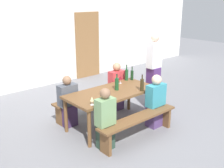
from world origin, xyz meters
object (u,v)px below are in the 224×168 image
bench_near (138,122)px  wine_bottle_3 (132,75)px  wine_bottle_1 (127,75)px  wine_bottle_2 (142,85)px  seated_guest_near_0 (105,121)px  tasting_table (112,95)px  seated_guest_near_1 (155,103)px  wine_glass_0 (92,99)px  bench_far (90,100)px  seated_guest_far_1 (117,88)px  wooden_door (88,45)px  standing_host (153,73)px  wine_glass_1 (120,78)px  seated_guest_far_0 (68,103)px  wine_bottle_0 (117,84)px

bench_near → wine_bottle_3: size_ratio=5.77×
wine_bottle_1 → wine_bottle_3: size_ratio=1.16×
wine_bottle_2 → seated_guest_near_0: seated_guest_near_0 is taller
wine_bottle_1 → bench_near: bearing=-124.2°
tasting_table → seated_guest_near_1: (0.65, -0.59, -0.16)m
bench_near → wine_glass_0: 0.99m
wine_bottle_1 → bench_far: bearing=152.5°
wine_bottle_3 → seated_guest_far_1: (-0.20, 0.30, -0.33)m
bench_far → wine_bottle_3: size_ratio=5.77×
wooden_door → standing_host: (-0.48, -3.21, -0.19)m
tasting_table → bench_near: tasting_table is taller
bench_far → seated_guest_near_1: bearing=-64.1°
seated_guest_far_1 → standing_host: (0.70, -0.51, 0.33)m
bench_near → standing_host: standing_host is taller
seated_guest_near_1 → wine_bottle_1: bearing=-5.9°
wine_glass_0 → wine_bottle_1: bearing=24.4°
wine_glass_1 → seated_guest_near_1: seated_guest_near_1 is taller
wine_bottle_2 → standing_host: (0.89, 0.46, -0.02)m
wine_bottle_2 → seated_guest_near_0: size_ratio=0.30×
wine_glass_1 → bench_near: bearing=-115.3°
tasting_table → bench_far: tasting_table is taller
wine_glass_1 → seated_guest_far_0: 1.25m
wine_bottle_0 → standing_host: standing_host is taller
seated_guest_near_0 → standing_host: size_ratio=0.63×
wine_glass_0 → seated_guest_near_0: bearing=-75.4°
wooden_door → bench_far: bearing=-125.7°
seated_guest_near_0 → wine_bottle_1: bearing=-56.2°
bench_far → seated_guest_far_1: 0.70m
wine_glass_1 → seated_guest_far_1: seated_guest_far_1 is taller
bench_near → wine_bottle_0: wine_bottle_0 is taller
seated_guest_far_0 → seated_guest_far_1: size_ratio=0.95×
wooden_door → seated_guest_far_1: size_ratio=1.87×
wine_bottle_0 → seated_guest_far_0: bearing=142.9°
tasting_table → bench_near: size_ratio=1.06×
wine_bottle_1 → seated_guest_far_1: seated_guest_far_1 is taller
wine_bottle_3 → seated_guest_near_0: seated_guest_near_0 is taller
bench_near → wine_bottle_2: size_ratio=5.27×
tasting_table → wine_bottle_0: size_ratio=5.65×
bench_far → wine_bottle_2: size_ratio=5.27×
wooden_door → tasting_table: wooden_door is taller
tasting_table → wine_glass_1: (0.48, 0.27, 0.21)m
bench_near → wine_glass_1: size_ratio=9.75×
wine_bottle_1 → seated_guest_far_0: 1.48m
wine_glass_0 → seated_guest_near_1: (1.39, -0.27, -0.34)m
wine_bottle_0 → seated_guest_far_1: size_ratio=0.30×
seated_guest_near_0 → seated_guest_near_1: size_ratio=1.01×
seated_guest_far_0 → wine_glass_0: bearing=-4.8°
bench_near → wine_glass_0: size_ratio=11.52×
wooden_door → wine_glass_0: size_ratio=13.59×
tasting_table → seated_guest_near_0: seated_guest_near_0 is taller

